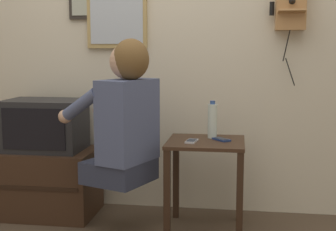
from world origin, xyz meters
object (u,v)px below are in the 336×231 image
(television, at_px, (45,125))
(wall_phone_antique, at_px, (291,5))
(water_bottle, at_px, (212,120))
(wall_mirror, at_px, (117,5))
(cell_phone_held, at_px, (192,141))
(person, at_px, (125,116))
(cell_phone_spare, at_px, (221,139))

(television, xyz_separation_m, wall_phone_antique, (1.68, 0.21, 0.82))
(wall_phone_antique, xyz_separation_m, water_bottle, (-0.50, -0.26, -0.75))
(wall_phone_antique, distance_m, wall_mirror, 1.21)
(television, bearing_deg, water_bottle, -2.10)
(water_bottle, bearing_deg, television, 177.90)
(wall_mirror, distance_m, water_bottle, 1.10)
(television, relative_size, wall_phone_antique, 0.72)
(television, distance_m, cell_phone_held, 1.08)
(television, height_order, cell_phone_held, television)
(wall_mirror, relative_size, water_bottle, 2.53)
(wall_mirror, bearing_deg, person, -71.36)
(cell_phone_held, distance_m, water_bottle, 0.23)
(wall_phone_antique, xyz_separation_m, wall_mirror, (-1.21, 0.04, 0.03))
(wall_mirror, xyz_separation_m, cell_phone_spare, (0.77, -0.38, -0.89))
(television, xyz_separation_m, wall_mirror, (0.47, 0.25, 0.84))
(person, xyz_separation_m, television, (-0.65, 0.28, -0.12))
(television, distance_m, wall_mirror, 1.00)
(wall_mirror, relative_size, cell_phone_held, 4.73)
(wall_mirror, bearing_deg, wall_phone_antique, -1.94)
(water_bottle, bearing_deg, cell_phone_held, -126.09)
(wall_mirror, bearing_deg, cell_phone_held, -37.92)
(wall_phone_antique, relative_size, cell_phone_spare, 5.54)
(water_bottle, bearing_deg, cell_phone_spare, -52.26)
(cell_phone_spare, relative_size, water_bottle, 0.54)
(person, bearing_deg, wall_phone_antique, -42.72)
(television, height_order, wall_mirror, wall_mirror)
(person, distance_m, wall_mirror, 0.92)
(wall_mirror, bearing_deg, television, -151.47)
(wall_phone_antique, xyz_separation_m, cell_phone_held, (-0.62, -0.42, -0.86))
(cell_phone_held, relative_size, water_bottle, 0.53)
(wall_phone_antique, distance_m, cell_phone_held, 1.14)
(cell_phone_held, height_order, water_bottle, water_bottle)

